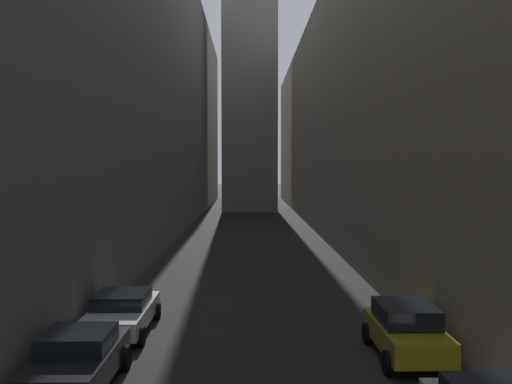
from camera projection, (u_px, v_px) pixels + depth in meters
name	position (u px, v px, depth m)	size (l,w,h in m)	color
ground_plane	(251.00, 239.00, 42.85)	(264.00, 264.00, 0.00)	#232326
building_block_left	(103.00, 82.00, 44.14)	(12.01, 108.00, 24.20)	slate
building_block_right	(405.00, 114.00, 44.57)	(13.46, 108.00, 19.32)	#756B5B
parked_car_left_third	(77.00, 360.00, 13.92)	(2.00, 4.12, 1.47)	black
parked_car_left_far	(122.00, 311.00, 18.87)	(2.06, 4.49, 1.33)	silver
parked_car_right_far	(406.00, 330.00, 16.32)	(1.92, 3.91, 1.55)	#A59919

